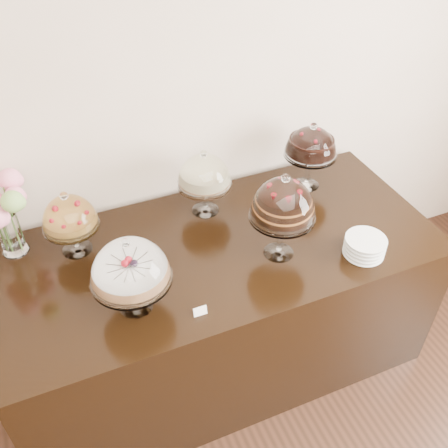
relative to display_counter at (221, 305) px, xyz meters
name	(u,v)px	position (x,y,z in m)	size (l,w,h in m)	color
wall_back	(148,94)	(-0.16, 0.55, 1.05)	(5.00, 0.04, 3.00)	beige
display_counter	(221,305)	(0.00, 0.00, 0.00)	(2.20, 1.00, 0.90)	black
cake_stand_sugar_sponge	(130,266)	(-0.49, -0.22, 0.70)	(0.34, 0.34, 0.39)	white
cake_stand_choco_layer	(283,202)	(0.25, -0.16, 0.76)	(0.31, 0.31, 0.46)	white
cake_stand_cheesecake	(204,174)	(0.03, 0.30, 0.69)	(0.29, 0.29, 0.38)	white
cake_stand_dark_choco	(311,145)	(0.66, 0.29, 0.72)	(0.29, 0.29, 0.40)	white
cake_stand_fruit_tart	(69,215)	(-0.66, 0.25, 0.67)	(0.27, 0.27, 0.35)	white
flower_vase	(2,210)	(-0.94, 0.35, 0.71)	(0.25, 0.33, 0.42)	white
plate_stack	(365,246)	(0.63, -0.33, 0.50)	(0.19, 0.19, 0.09)	silver
price_card_left	(200,311)	(-0.25, -0.37, 0.47)	(0.06, 0.01, 0.04)	white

